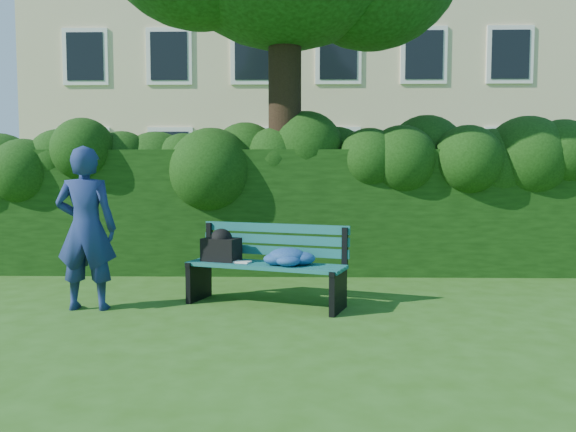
{
  "coord_description": "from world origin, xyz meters",
  "views": [
    {
      "loc": [
        0.16,
        -6.15,
        1.45
      ],
      "look_at": [
        0.0,
        0.6,
        0.95
      ],
      "focal_mm": 35.0,
      "sensor_mm": 36.0,
      "label": 1
    }
  ],
  "objects": [
    {
      "name": "hedge",
      "position": [
        0.0,
        2.2,
        0.9
      ],
      "size": [
        10.0,
        1.0,
        1.8
      ],
      "color": "black",
      "rests_on": "ground"
    },
    {
      "name": "apartment_building",
      "position": [
        -0.0,
        13.99,
        6.0
      ],
      "size": [
        16.0,
        8.08,
        12.0
      ],
      "color": "beige",
      "rests_on": "ground"
    },
    {
      "name": "ground",
      "position": [
        0.0,
        0.0,
        0.0
      ],
      "size": [
        80.0,
        80.0,
        0.0
      ],
      "primitive_type": "plane",
      "color": "#2B5A15",
      "rests_on": "ground"
    },
    {
      "name": "man_reading",
      "position": [
        -2.14,
        -0.24,
        0.87
      ],
      "size": [
        0.65,
        0.44,
        1.75
      ],
      "primitive_type": "imported",
      "rotation": [
        0.0,
        0.0,
        3.18
      ],
      "color": "navy",
      "rests_on": "ground"
    },
    {
      "name": "park_bench",
      "position": [
        -0.26,
        0.03,
        0.5
      ],
      "size": [
        1.85,
        1.11,
        0.89
      ],
      "rotation": [
        0.0,
        0.0,
        -0.34
      ],
      "color": "#10524C",
      "rests_on": "ground"
    }
  ]
}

